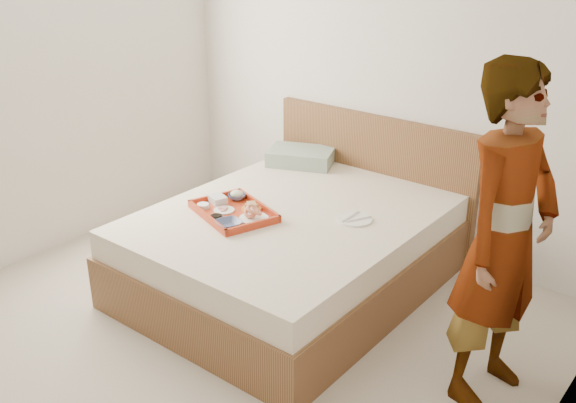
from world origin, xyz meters
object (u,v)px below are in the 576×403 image
(tray, at_px, (233,211))
(person, at_px, (505,239))
(dinner_plate, at_px, (355,219))
(bed, at_px, (292,249))

(tray, distance_m, person, 1.71)
(dinner_plate, bearing_deg, person, -17.69)
(tray, xyz_separation_m, person, (1.68, 0.08, 0.30))
(bed, relative_size, dinner_plate, 9.18)
(bed, xyz_separation_m, tray, (-0.26, -0.26, 0.29))
(bed, bearing_deg, dinner_plate, 21.21)
(tray, relative_size, dinner_plate, 2.43)
(bed, bearing_deg, tray, -135.35)
(person, bearing_deg, bed, 93.57)
(dinner_plate, bearing_deg, tray, -147.66)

